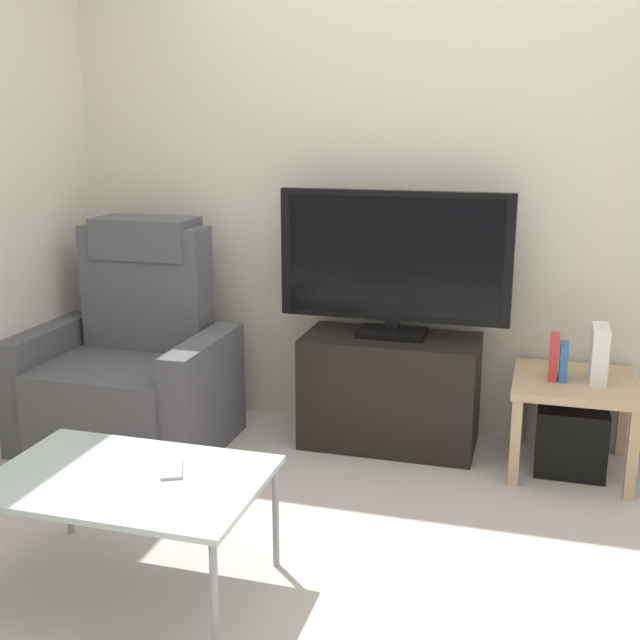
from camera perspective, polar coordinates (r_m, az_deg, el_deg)
The scene contains 12 objects.
ground_plane at distance 3.19m, azimuth 4.23°, elevation -14.95°, with size 6.40×6.40×0.00m, color #BCB2AD.
wall_back at distance 3.91m, azimuth 8.04°, elevation 10.39°, with size 6.40×0.06×2.60m, color beige.
tv_stand at distance 3.87m, azimuth 5.06°, elevation -5.09°, with size 0.83×0.41×0.55m.
television at distance 3.73m, azimuth 5.32°, elevation 4.30°, with size 1.10×0.20×0.69m.
recliner_armchair at distance 4.01m, azimuth -13.43°, elevation -3.26°, with size 0.98×0.78×1.08m.
side_table at distance 3.73m, azimuth 17.84°, elevation -5.05°, with size 0.54×0.54×0.43m.
subwoofer_box at distance 3.81m, azimuth 17.60°, elevation -8.04°, with size 0.31×0.31×0.31m, color black.
book_leftmost at distance 3.66m, azimuth 16.49°, elevation -2.56°, with size 0.04×0.11×0.20m, color red.
book_middle at distance 3.67m, azimuth 17.13°, elevation -2.89°, with size 0.03×0.11×0.17m, color #3366B2.
game_console at distance 3.69m, azimuth 19.46°, elevation -2.30°, with size 0.07×0.20×0.25m, color white.
coffee_table at distance 2.74m, azimuth -13.68°, elevation -11.35°, with size 0.90×0.60×0.42m.
cell_phone at distance 2.73m, azimuth -10.62°, elevation -10.51°, with size 0.07×0.15×0.01m, color #B7B7BC.
Camera 1 is at (0.54, -2.73, 1.55)m, focal length 44.46 mm.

